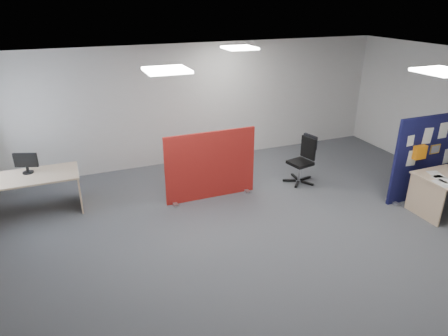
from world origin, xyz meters
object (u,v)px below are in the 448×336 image
object	(u,v)px
navy_divider	(435,156)
monitor_second	(26,162)
second_desk	(31,184)
red_divider	(211,166)
office_chair	(304,156)

from	to	relation	value
navy_divider	monitor_second	xyz separation A→B (m)	(-7.15, 2.28, 0.11)
second_desk	monitor_second	bearing A→B (deg)	94.75
monitor_second	red_divider	bearing A→B (deg)	6.52
office_chair	red_divider	bearing A→B (deg)	167.30
navy_divider	office_chair	world-z (taller)	navy_divider
navy_divider	monitor_second	size ratio (longest dim) A/B	5.01
navy_divider	second_desk	xyz separation A→B (m)	(-7.14, 2.17, -0.28)
second_desk	red_divider	bearing A→B (deg)	-11.59
navy_divider	office_chair	size ratio (longest dim) A/B	2.04
navy_divider	second_desk	size ratio (longest dim) A/B	1.22
navy_divider	second_desk	world-z (taller)	navy_divider
second_desk	monitor_second	distance (m)	0.40
navy_divider	red_divider	distance (m)	4.26
red_divider	office_chair	bearing A→B (deg)	-0.93
monitor_second	second_desk	bearing A→B (deg)	-65.34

